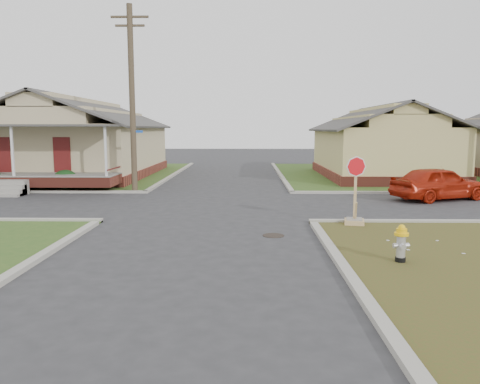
{
  "coord_description": "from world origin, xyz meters",
  "views": [
    {
      "loc": [
        1.46,
        -14.05,
        3.14
      ],
      "look_at": [
        1.18,
        1.0,
        1.1
      ],
      "focal_mm": 35.0,
      "sensor_mm": 36.0,
      "label": 1
    }
  ],
  "objects_px": {
    "red_sedan": "(439,183)",
    "utility_pole": "(132,97)",
    "fire_hydrant": "(401,241)",
    "stop_sign": "(355,210)"
  },
  "relations": [
    {
      "from": "stop_sign",
      "to": "fire_hydrant",
      "type": "bearing_deg",
      "value": -77.84
    },
    {
      "from": "fire_hydrant",
      "to": "red_sedan",
      "type": "relative_size",
      "value": 0.2
    },
    {
      "from": "red_sedan",
      "to": "utility_pole",
      "type": "bearing_deg",
      "value": 60.12
    },
    {
      "from": "utility_pole",
      "to": "fire_hydrant",
      "type": "height_order",
      "value": "utility_pole"
    },
    {
      "from": "fire_hydrant",
      "to": "stop_sign",
      "type": "xyz_separation_m",
      "value": [
        -0.11,
        4.35,
        -0.01
      ]
    },
    {
      "from": "fire_hydrant",
      "to": "red_sedan",
      "type": "height_order",
      "value": "red_sedan"
    },
    {
      "from": "fire_hydrant",
      "to": "stop_sign",
      "type": "bearing_deg",
      "value": 85.31
    },
    {
      "from": "utility_pole",
      "to": "fire_hydrant",
      "type": "distance_m",
      "value": 15.87
    },
    {
      "from": "utility_pole",
      "to": "stop_sign",
      "type": "bearing_deg",
      "value": -40.88
    },
    {
      "from": "utility_pole",
      "to": "fire_hydrant",
      "type": "relative_size",
      "value": 10.15
    }
  ]
}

